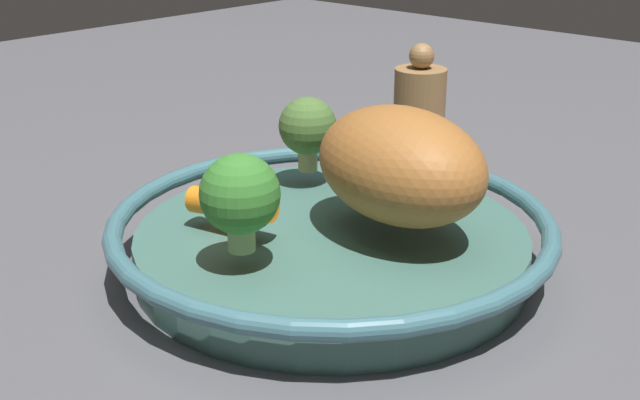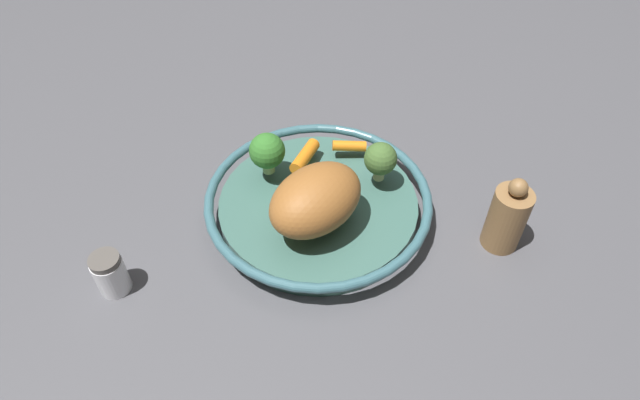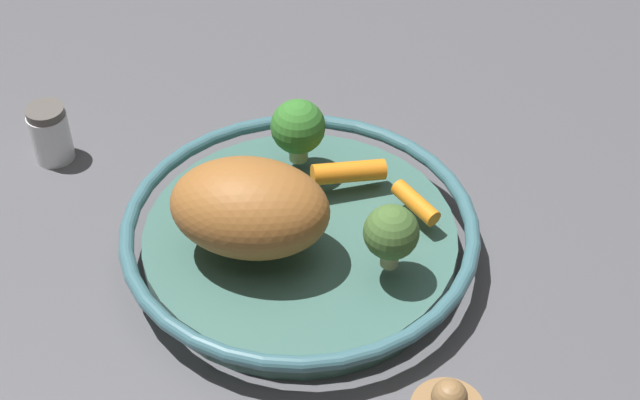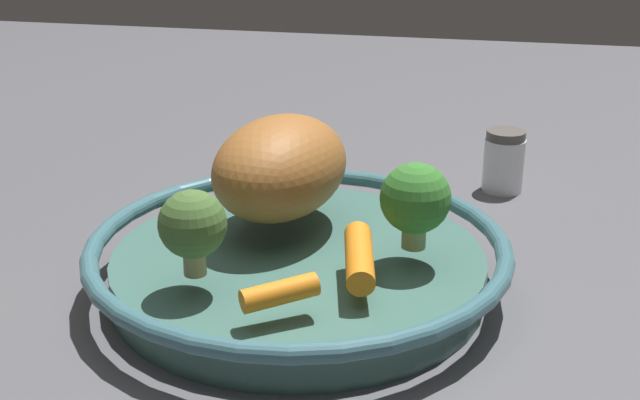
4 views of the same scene
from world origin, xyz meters
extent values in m
plane|color=#4C4C51|center=(0.00, 0.00, 0.00)|extent=(2.03, 2.03, 0.00)
cylinder|color=#3D665B|center=(0.00, 0.00, 0.02)|extent=(0.28, 0.28, 0.03)
torus|color=#3B6771|center=(0.00, 0.00, 0.04)|extent=(0.32, 0.32, 0.01)
ellipsoid|color=#9D5F2B|center=(0.04, 0.02, 0.08)|extent=(0.15, 0.12, 0.08)
cylinder|color=orange|center=(-0.10, -0.01, 0.05)|extent=(0.04, 0.05, 0.02)
cylinder|color=orange|center=(-0.05, -0.05, 0.05)|extent=(0.07, 0.03, 0.03)
cylinder|color=#98A966|center=(0.00, -0.09, 0.05)|extent=(0.02, 0.02, 0.02)
sphere|color=#33752A|center=(0.00, -0.09, 0.08)|extent=(0.05, 0.05, 0.05)
cylinder|color=tan|center=(-0.07, 0.05, 0.05)|extent=(0.02, 0.02, 0.02)
sphere|color=#44672F|center=(-0.07, 0.05, 0.08)|extent=(0.05, 0.05, 0.05)
cylinder|color=white|center=(0.25, -0.15, 0.03)|extent=(0.04, 0.04, 0.05)
cylinder|color=#56514C|center=(0.25, -0.15, 0.06)|extent=(0.04, 0.04, 0.01)
camera|label=1|loc=(0.36, -0.41, 0.27)|focal=46.26mm
camera|label=2|loc=(0.44, 0.29, 0.59)|focal=30.56mm
camera|label=3|loc=(0.00, 0.61, 0.63)|focal=53.65mm
camera|label=4|loc=(-0.58, -0.14, 0.31)|focal=48.62mm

